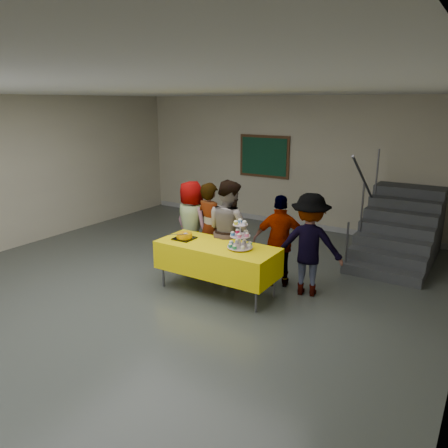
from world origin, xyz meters
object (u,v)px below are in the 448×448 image
(bake_table, at_px, (217,258))
(staircase, at_px, (401,231))
(schoolchild_e, at_px, (309,245))
(schoolchild_b, at_px, (210,228))
(cupcake_stand, at_px, (240,238))
(schoolchild_a, at_px, (192,224))
(bear_cake, at_px, (184,235))
(noticeboard, at_px, (264,156))
(schoolchild_d, at_px, (280,241))
(schoolchild_c, at_px, (229,230))

(bake_table, relative_size, staircase, 0.78)
(schoolchild_e, bearing_deg, schoolchild_b, -13.61)
(staircase, bearing_deg, cupcake_stand, -116.79)
(schoolchild_a, bearing_deg, schoolchild_b, -175.05)
(cupcake_stand, relative_size, bear_cake, 1.24)
(schoolchild_b, bearing_deg, staircase, -120.29)
(cupcake_stand, distance_m, noticeboard, 4.50)
(schoolchild_d, bearing_deg, noticeboard, -80.56)
(schoolchild_d, distance_m, noticeboard, 4.04)
(schoolchild_e, relative_size, noticeboard, 1.21)
(bear_cake, distance_m, schoolchild_a, 0.86)
(noticeboard, bearing_deg, schoolchild_b, -77.46)
(bake_table, distance_m, schoolchild_c, 0.64)
(bear_cake, xyz_separation_m, staircase, (2.64, 3.32, -0.34))
(schoolchild_d, distance_m, staircase, 2.88)
(schoolchild_e, distance_m, noticeboard, 4.35)
(cupcake_stand, distance_m, bear_cake, 0.99)
(bake_table, distance_m, schoolchild_d, 1.05)
(bake_table, bearing_deg, schoolchild_a, 144.37)
(schoolchild_b, height_order, noticeboard, noticeboard)
(bake_table, bearing_deg, schoolchild_b, 130.90)
(staircase, height_order, noticeboard, noticeboard)
(bake_table, distance_m, schoolchild_a, 1.26)
(bake_table, distance_m, cupcake_stand, 0.54)
(schoolchild_c, xyz_separation_m, staircase, (2.16, 2.74, -0.35))
(schoolchild_a, distance_m, schoolchild_e, 2.22)
(bear_cake, distance_m, schoolchild_e, 1.94)
(staircase, bearing_deg, schoolchild_e, -107.84)
(schoolchild_c, bearing_deg, bake_table, 126.76)
(bear_cake, height_order, schoolchild_c, schoolchild_c)
(noticeboard, bearing_deg, bear_cake, -79.85)
(bear_cake, bearing_deg, noticeboard, 100.15)
(schoolchild_a, height_order, schoolchild_e, schoolchild_e)
(bake_table, bearing_deg, staircase, 58.25)
(bake_table, bearing_deg, cupcake_stand, 4.08)
(cupcake_stand, height_order, schoolchild_a, schoolchild_a)
(schoolchild_e, bearing_deg, schoolchild_c, -8.87)
(schoolchild_d, bearing_deg, bear_cake, 9.07)
(schoolchild_c, bearing_deg, staircase, -104.43)
(schoolchild_a, xyz_separation_m, staircase, (3.05, 2.57, -0.28))
(bake_table, xyz_separation_m, schoolchild_e, (1.20, 0.70, 0.23))
(bake_table, bearing_deg, schoolchild_d, 46.79)
(schoolchild_e, height_order, noticeboard, noticeboard)
(bear_cake, distance_m, schoolchild_b, 0.69)
(cupcake_stand, distance_m, schoolchild_a, 1.57)
(schoolchild_a, bearing_deg, cupcake_stand, 167.19)
(schoolchild_d, bearing_deg, schoolchild_e, 152.56)
(cupcake_stand, height_order, schoolchild_c, schoolchild_c)
(staircase, relative_size, noticeboard, 1.85)
(schoolchild_a, bearing_deg, bake_table, 158.02)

